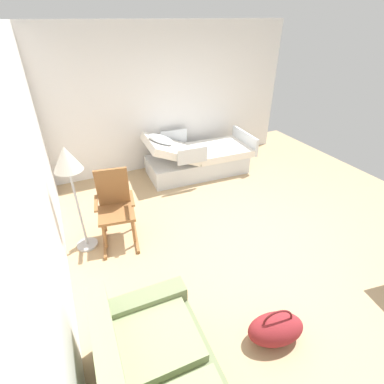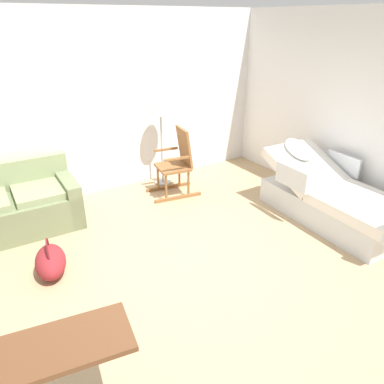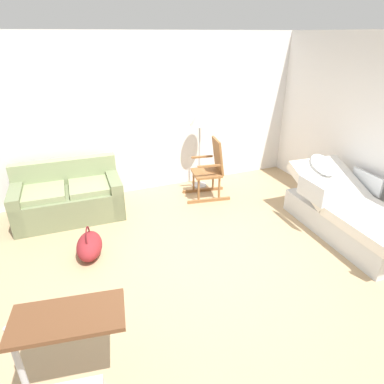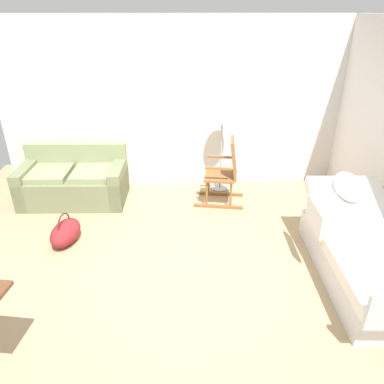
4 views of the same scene
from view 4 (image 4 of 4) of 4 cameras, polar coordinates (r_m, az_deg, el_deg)
ground_plane at (r=4.41m, az=-1.90°, el=-12.01°), size 6.73×6.73×0.00m
back_wall at (r=6.03m, az=-2.61°, el=13.37°), size 5.59×0.10×2.70m
hospital_bed at (r=4.53m, az=25.39°, el=-9.11°), size 1.09×2.15×0.97m
couch at (r=6.03m, az=-18.02°, el=1.48°), size 1.63×0.91×0.85m
rocking_chair at (r=5.60m, az=5.19°, el=3.03°), size 0.83×0.59×1.05m
floor_lamp at (r=5.79m, az=4.77°, el=11.48°), size 0.34×0.34×1.48m
duffel_bag at (r=5.04m, az=-19.27°, el=-5.99°), size 0.44×0.62×0.43m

